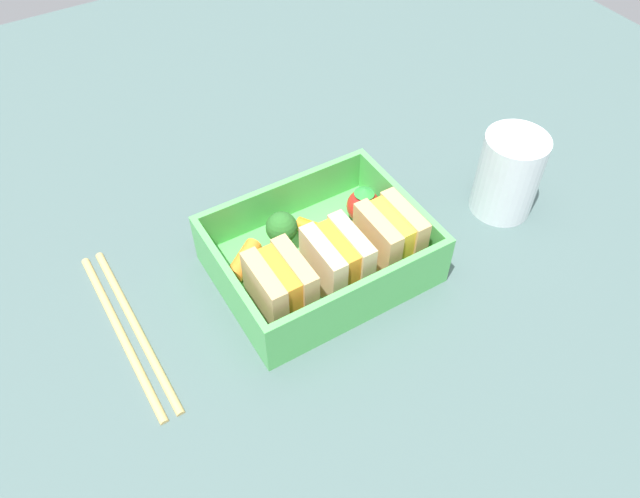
# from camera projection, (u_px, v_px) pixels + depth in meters

# --- Properties ---
(ground_plane) EXTENTS (1.20, 1.20, 0.02)m
(ground_plane) POSITION_uv_depth(u_px,v_px,m) (320.00, 276.00, 0.57)
(ground_plane) COLOR #455C5A
(bento_tray) EXTENTS (0.18, 0.14, 0.01)m
(bento_tray) POSITION_uv_depth(u_px,v_px,m) (320.00, 265.00, 0.56)
(bento_tray) COLOR #53BA58
(bento_tray) RESTS_ON ground_plane
(bento_rim) EXTENTS (0.18, 0.14, 0.04)m
(bento_rim) POSITION_uv_depth(u_px,v_px,m) (320.00, 245.00, 0.54)
(bento_rim) COLOR #53BA58
(bento_rim) RESTS_ON bento_tray
(sandwich_left) EXTENTS (0.04, 0.05, 0.05)m
(sandwich_left) POSITION_uv_depth(u_px,v_px,m) (390.00, 236.00, 0.54)
(sandwich_left) COLOR tan
(sandwich_left) RESTS_ON bento_tray
(sandwich_center_left) EXTENTS (0.04, 0.05, 0.05)m
(sandwich_center_left) POSITION_uv_depth(u_px,v_px,m) (337.00, 261.00, 0.52)
(sandwich_center_left) COLOR #D5B988
(sandwich_center_left) RESTS_ON bento_tray
(sandwich_center) EXTENTS (0.04, 0.05, 0.05)m
(sandwich_center) POSITION_uv_depth(u_px,v_px,m) (281.00, 287.00, 0.50)
(sandwich_center) COLOR tan
(sandwich_center) RESTS_ON bento_tray
(strawberry_far_left) EXTENTS (0.03, 0.03, 0.04)m
(strawberry_far_left) POSITION_uv_depth(u_px,v_px,m) (363.00, 205.00, 0.58)
(strawberry_far_left) COLOR red
(strawberry_far_left) RESTS_ON bento_tray
(carrot_stick_far_left) EXTENTS (0.04, 0.05, 0.01)m
(carrot_stick_far_left) POSITION_uv_depth(u_px,v_px,m) (322.00, 232.00, 0.57)
(carrot_stick_far_left) COLOR orange
(carrot_stick_far_left) RESTS_ON bento_tray
(broccoli_floret) EXTENTS (0.03, 0.03, 0.04)m
(broccoli_floret) POSITION_uv_depth(u_px,v_px,m) (282.00, 229.00, 0.55)
(broccoli_floret) COLOR #8FC05A
(broccoli_floret) RESTS_ON bento_tray
(carrot_stick_left) EXTENTS (0.04, 0.04, 0.02)m
(carrot_stick_left) POSITION_uv_depth(u_px,v_px,m) (244.00, 260.00, 0.54)
(carrot_stick_left) COLOR orange
(carrot_stick_left) RESTS_ON bento_tray
(chopstick_pair) EXTENTS (0.02, 0.19, 0.01)m
(chopstick_pair) POSITION_uv_depth(u_px,v_px,m) (128.00, 328.00, 0.51)
(chopstick_pair) COLOR tan
(chopstick_pair) RESTS_ON ground_plane
(drinking_glass) EXTENTS (0.06, 0.06, 0.08)m
(drinking_glass) POSITION_uv_depth(u_px,v_px,m) (508.00, 174.00, 0.58)
(drinking_glass) COLOR white
(drinking_glass) RESTS_ON ground_plane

